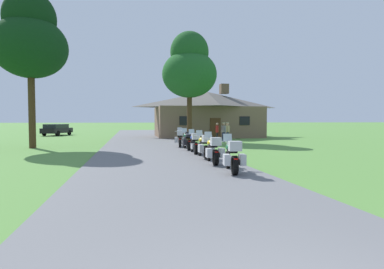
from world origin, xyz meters
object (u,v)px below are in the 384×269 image
at_px(motorcycle_yellow_third_in_row, 204,146).
at_px(tree_left_near, 30,39).
at_px(bystander_tan_shirt_near_lodge, 228,131).
at_px(motorcycle_yellow_second_in_row, 213,151).
at_px(parked_black_suv_far_left, 57,129).
at_px(tree_by_lodge_front, 189,68).
at_px(motorcycle_blue_fourth_in_row, 194,143).
at_px(bystander_red_shirt_beside_signpost, 217,131).
at_px(motorcycle_red_farthest_in_row, 180,139).
at_px(motorcycle_green_nearest_to_camera, 232,157).
at_px(motorcycle_green_fifth_in_row, 187,141).
at_px(bystander_gray_shirt_by_tree, 224,131).

relative_size(motorcycle_yellow_third_in_row, tree_left_near, 0.20).
bearing_deg(bystander_tan_shirt_near_lodge, tree_left_near, -41.99).
relative_size(motorcycle_yellow_second_in_row, bystander_tan_shirt_near_lodge, 1.24).
xyz_separation_m(bystander_tan_shirt_near_lodge, parked_black_suv_far_left, (-17.17, 15.17, -0.17)).
bearing_deg(tree_by_lodge_front, motorcycle_blue_fourth_in_row, -99.28).
height_order(motorcycle_yellow_third_in_row, bystander_red_shirt_beside_signpost, bystander_red_shirt_beside_signpost).
bearing_deg(motorcycle_red_farthest_in_row, motorcycle_yellow_third_in_row, -80.77).
bearing_deg(motorcycle_blue_fourth_in_row, motorcycle_green_nearest_to_camera, -87.29).
bearing_deg(bystander_red_shirt_beside_signpost, motorcycle_green_nearest_to_camera, 7.45).
relative_size(motorcycle_yellow_third_in_row, bystander_tan_shirt_near_lodge, 1.23).
xyz_separation_m(motorcycle_green_fifth_in_row, motorcycle_red_farthest_in_row, (-0.13, 2.16, 0.00)).
distance_m(motorcycle_green_fifth_in_row, motorcycle_red_farthest_in_row, 2.16).
relative_size(motorcycle_yellow_third_in_row, tree_by_lodge_front, 0.22).
bearing_deg(motorcycle_green_nearest_to_camera, motorcycle_red_farthest_in_row, 99.04).
distance_m(motorcycle_green_nearest_to_camera, motorcycle_yellow_second_in_row, 2.27).
relative_size(tree_by_lodge_front, tree_left_near, 0.92).
height_order(motorcycle_yellow_second_in_row, tree_by_lodge_front, tree_by_lodge_front).
relative_size(motorcycle_yellow_second_in_row, motorcycle_yellow_third_in_row, 1.00).
bearing_deg(bystander_gray_shirt_by_tree, tree_left_near, 79.23).
distance_m(motorcycle_green_nearest_to_camera, motorcycle_yellow_third_in_row, 4.34).
height_order(motorcycle_green_fifth_in_row, bystander_gray_shirt_by_tree, bystander_gray_shirt_by_tree).
relative_size(motorcycle_red_farthest_in_row, bystander_gray_shirt_by_tree, 1.23).
bearing_deg(parked_black_suv_far_left, motorcycle_yellow_third_in_row, -48.89).
bearing_deg(tree_left_near, motorcycle_green_nearest_to_camera, -51.49).
height_order(bystander_red_shirt_beside_signpost, bystander_gray_shirt_by_tree, bystander_gray_shirt_by_tree).
bearing_deg(motorcycle_green_nearest_to_camera, motorcycle_green_fifth_in_row, 98.33).
height_order(motorcycle_yellow_third_in_row, tree_by_lodge_front, tree_by_lodge_front).
height_order(motorcycle_yellow_second_in_row, parked_black_suv_far_left, parked_black_suv_far_left).
distance_m(motorcycle_green_fifth_in_row, bystander_gray_shirt_by_tree, 7.80).
distance_m(motorcycle_blue_fourth_in_row, motorcycle_green_fifth_in_row, 2.26).
height_order(motorcycle_green_fifth_in_row, motorcycle_red_farthest_in_row, same).
bearing_deg(bystander_gray_shirt_by_tree, bystander_tan_shirt_near_lodge, -65.32).
relative_size(motorcycle_blue_fourth_in_row, bystander_gray_shirt_by_tree, 1.24).
bearing_deg(motorcycle_red_farthest_in_row, motorcycle_yellow_second_in_row, -81.84).
relative_size(motorcycle_green_nearest_to_camera, motorcycle_yellow_third_in_row, 1.00).
height_order(motorcycle_yellow_third_in_row, tree_left_near, tree_left_near).
xyz_separation_m(motorcycle_yellow_second_in_row, motorcycle_red_farthest_in_row, (-0.03, 8.63, 0.00)).
relative_size(motorcycle_blue_fourth_in_row, bystander_tan_shirt_near_lodge, 1.24).
distance_m(motorcycle_green_nearest_to_camera, tree_by_lodge_front, 17.83).
distance_m(motorcycle_blue_fourth_in_row, tree_by_lodge_front, 11.93).
bearing_deg(motorcycle_yellow_third_in_row, bystander_red_shirt_beside_signpost, 70.83).
distance_m(bystander_tan_shirt_near_lodge, tree_by_lodge_front, 6.39).
bearing_deg(tree_by_lodge_front, tree_left_near, -159.26).
distance_m(motorcycle_blue_fourth_in_row, bystander_red_shirt_beside_signpost, 9.59).
bearing_deg(tree_by_lodge_front, bystander_gray_shirt_by_tree, -30.02).
bearing_deg(motorcycle_red_farthest_in_row, bystander_tan_shirt_near_lodge, 52.65).
xyz_separation_m(motorcycle_green_nearest_to_camera, tree_by_lodge_front, (1.66, 16.77, 5.80)).
height_order(motorcycle_yellow_second_in_row, motorcycle_red_farthest_in_row, same).
bearing_deg(parked_black_suv_far_left, bystander_tan_shirt_near_lodge, -25.25).
xyz_separation_m(motorcycle_green_fifth_in_row, bystander_red_shirt_beside_signpost, (3.73, 6.55, 0.32)).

